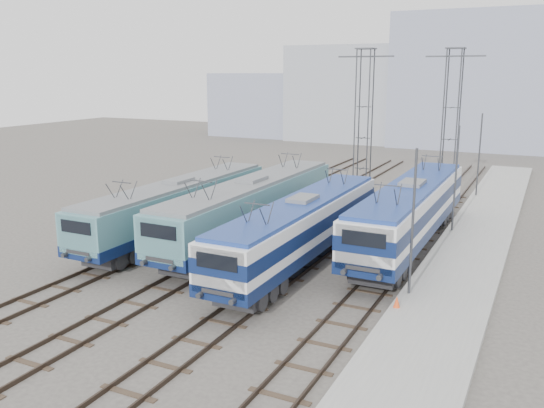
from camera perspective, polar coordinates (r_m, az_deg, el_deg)
The scene contains 15 objects.
ground at distance 28.81m, azimuth -4.64°, elevation -7.88°, with size 160.00×160.00×0.00m, color #514C47.
platform at distance 32.88m, azimuth 18.47°, elevation -5.58°, with size 4.00×70.00×0.30m, color #9E9E99.
locomotive_far_left at distance 36.26m, azimuth -9.35°, elevation -0.04°, with size 2.76×17.41×3.28m.
locomotive_center_left at distance 34.92m, azimuth -2.16°, elevation -0.15°, with size 2.94×18.61×3.50m.
locomotive_center_right at distance 30.72m, azimuth 2.92°, elevation -2.13°, with size 2.77×17.51×3.29m.
locomotive_far_right at distance 34.65m, azimuth 13.54°, elevation -0.49°, with size 2.96×18.71×3.52m.
catenary_tower_west at distance 47.30m, azimuth 9.06°, elevation 8.46°, with size 4.50×1.20×12.00m.
catenary_tower_east at distance 47.79m, azimuth 17.31°, elevation 8.08°, with size 4.50×1.20×12.00m.
mast_front at distance 26.50m, azimuth 13.75°, elevation -2.13°, with size 0.12×0.12×7.00m, color #3F4247.
mast_mid at distance 38.05m, azimuth 17.71°, elevation 2.16°, with size 0.12×0.12×7.00m, color #3F4247.
mast_rear at distance 49.82m, azimuth 19.83°, elevation 4.44°, with size 0.12×0.12×7.00m, color #3F4247.
safety_cone at distance 25.72m, azimuth 12.26°, elevation -9.44°, with size 0.29×0.29×0.51m, color #FD521E.
building_west at distance 89.59m, azimuth 8.09°, elevation 10.77°, with size 18.00×12.00×14.00m, color #9EA4AF.
building_center at distance 85.66m, azimuth 19.87°, elevation 11.39°, with size 22.00×14.00×18.00m, color #8D94AE.
building_far_west at distance 95.87m, azimuth -1.21°, elevation 9.84°, with size 14.00×10.00×10.00m, color #8D94AE.
Camera 1 is at (13.87, -23.08, 10.23)m, focal length 38.00 mm.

